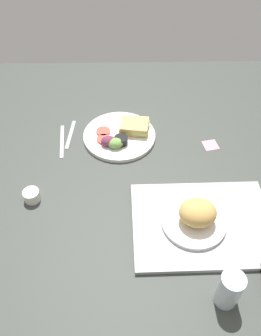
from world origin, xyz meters
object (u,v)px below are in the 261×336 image
(espresso_cup, at_px, (32,196))
(sticky_note, at_px, (211,145))
(serving_tray, at_px, (202,224))
(fork, at_px, (70,134))
(bread_plate_near, at_px, (196,216))
(drinking_glass, at_px, (229,289))
(knife, at_px, (62,141))
(plate_with_salad, at_px, (121,135))

(espresso_cup, xyz_separation_m, sticky_note, (-0.66, -0.26, -0.02))
(espresso_cup, height_order, sticky_note, espresso_cup)
(serving_tray, bearing_deg, sticky_note, -103.87)
(espresso_cup, height_order, fork, espresso_cup)
(bread_plate_near, relative_size, sticky_note, 3.72)
(drinking_glass, distance_m, sticky_note, 0.62)
(espresso_cup, xyz_separation_m, knife, (-0.07, -0.29, -0.02))
(fork, bearing_deg, sticky_note, 87.97)
(bread_plate_near, xyz_separation_m, sticky_note, (-0.12, -0.37, -0.05))
(drinking_glass, height_order, fork, drinking_glass)
(serving_tray, xyz_separation_m, knife, (0.50, -0.41, -0.01))
(drinking_glass, xyz_separation_m, knife, (0.52, -0.65, -0.06))
(bread_plate_near, relative_size, knife, 1.10)
(bread_plate_near, relative_size, espresso_cup, 3.72)
(drinking_glass, xyz_separation_m, sticky_note, (-0.07, -0.62, -0.06))
(drinking_glass, bearing_deg, knife, -51.05)
(fork, distance_m, knife, 0.05)
(serving_tray, xyz_separation_m, drinking_glass, (-0.02, 0.24, 0.05))
(sticky_note, bearing_deg, espresso_cup, 21.42)
(serving_tray, height_order, espresso_cup, espresso_cup)
(plate_with_salad, distance_m, espresso_cup, 0.43)
(drinking_glass, xyz_separation_m, espresso_cup, (0.59, -0.36, -0.04))
(serving_tray, bearing_deg, plate_with_salad, -58.04)
(serving_tray, distance_m, fork, 0.65)
(espresso_cup, bearing_deg, sticky_note, -158.58)
(plate_with_salad, bearing_deg, serving_tray, 121.96)
(serving_tray, relative_size, knife, 2.37)
(bread_plate_near, distance_m, plate_with_salad, 0.48)
(fork, distance_m, sticky_note, 0.57)
(plate_with_salad, bearing_deg, fork, -6.66)
(drinking_glass, bearing_deg, serving_tray, -84.19)
(plate_with_salad, height_order, drinking_glass, drinking_glass)
(plate_with_salad, distance_m, knife, 0.24)
(sticky_note, bearing_deg, bread_plate_near, 72.41)
(bread_plate_near, height_order, plate_with_salad, bread_plate_near)
(knife, relative_size, sticky_note, 3.39)
(knife, distance_m, sticky_note, 0.59)
(fork, bearing_deg, drinking_glass, 40.91)
(knife, bearing_deg, fork, 137.60)
(plate_with_salad, distance_m, drinking_glass, 0.73)
(espresso_cup, height_order, knife, espresso_cup)
(sticky_note, bearing_deg, knife, -3.07)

